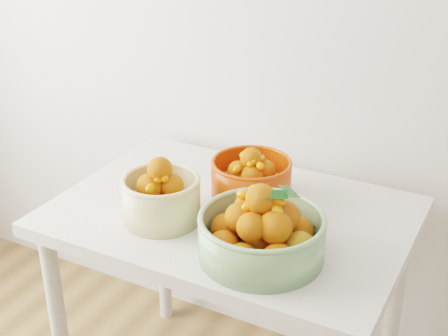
{
  "coord_description": "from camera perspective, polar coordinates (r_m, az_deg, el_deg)",
  "views": [
    {
      "loc": [
        0.32,
        0.22,
        1.64
      ],
      "look_at": [
        -0.37,
        1.53,
        0.92
      ],
      "focal_mm": 50.0,
      "sensor_mm": 36.0,
      "label": 1
    }
  ],
  "objects": [
    {
      "name": "table",
      "position": [
        1.84,
        0.64,
        -6.49
      ],
      "size": [
        1.0,
        0.7,
        0.75
      ],
      "color": "silver",
      "rests_on": "ground"
    },
    {
      "name": "bowl_cream",
      "position": [
        1.72,
        -5.81,
        -2.66
      ],
      "size": [
        0.24,
        0.24,
        0.19
      ],
      "rotation": [
        0.0,
        0.0,
        0.08
      ],
      "color": "beige",
      "rests_on": "table"
    },
    {
      "name": "bowl_green",
      "position": [
        1.55,
        3.51,
        -5.88
      ],
      "size": [
        0.42,
        0.42,
        0.2
      ],
      "rotation": [
        0.0,
        0.0,
        -0.4
      ],
      "color": "#7DA571",
      "rests_on": "table"
    },
    {
      "name": "bowl_orange",
      "position": [
        1.81,
        2.48,
        -1.04
      ],
      "size": [
        0.26,
        0.26,
        0.17
      ],
      "rotation": [
        0.0,
        0.0,
        -0.12
      ],
      "color": "red",
      "rests_on": "table"
    }
  ]
}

